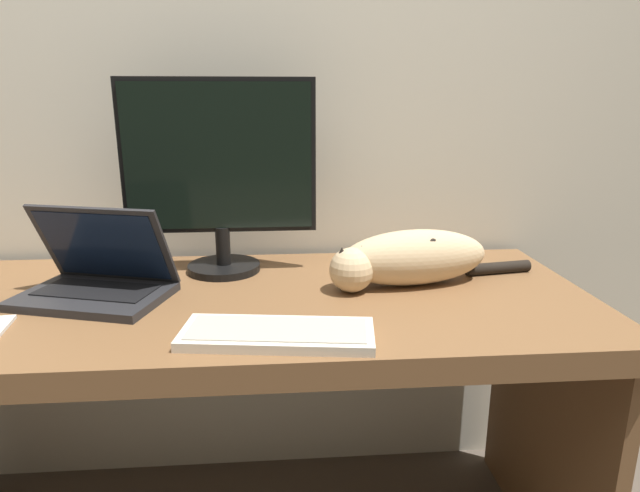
% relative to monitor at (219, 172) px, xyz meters
% --- Properties ---
extents(wall_back, '(6.40, 0.06, 2.60)m').
position_rel_monitor_xyz_m(wall_back, '(0.03, 0.21, 0.26)').
color(wall_back, beige).
rests_on(wall_back, ground_plane).
extents(desk, '(1.78, 0.71, 0.76)m').
position_rel_monitor_xyz_m(desk, '(0.03, -0.20, -0.42)').
color(desk, brown).
rests_on(desk, ground_plane).
extents(monitor, '(0.51, 0.20, 0.52)m').
position_rel_monitor_xyz_m(monitor, '(0.00, 0.00, 0.00)').
color(monitor, black).
rests_on(monitor, desk).
extents(laptop, '(0.39, 0.31, 0.22)m').
position_rel_monitor_xyz_m(laptop, '(-0.28, -0.19, -0.23)').
color(laptop, '#232326').
rests_on(laptop, desk).
extents(external_keyboard, '(0.40, 0.20, 0.02)m').
position_rel_monitor_xyz_m(external_keyboard, '(0.15, -0.46, -0.26)').
color(external_keyboard, beige).
rests_on(external_keyboard, desk).
extents(cat, '(0.57, 0.20, 0.14)m').
position_rel_monitor_xyz_m(cat, '(0.48, -0.15, -0.20)').
color(cat, '#D1B284').
rests_on(cat, desk).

